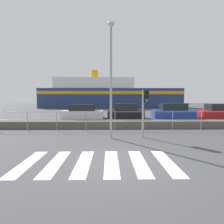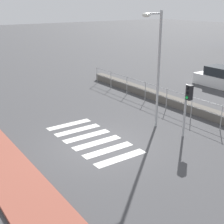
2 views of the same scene
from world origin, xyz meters
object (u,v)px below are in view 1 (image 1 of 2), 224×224
(ferry_boat, at_px, (107,95))
(parked_car_white, at_px, (83,112))
(streetlamp, at_px, (111,69))
(parked_car_black, at_px, (125,112))
(parked_car_red, at_px, (220,112))
(traffic_light_far, at_px, (145,103))
(parked_car_blue, at_px, (173,112))

(ferry_boat, distance_m, parked_car_white, 22.68)
(streetlamp, height_order, parked_car_black, streetlamp)
(streetlamp, distance_m, parked_car_red, 15.57)
(ferry_boat, relative_size, parked_car_black, 8.28)
(traffic_light_far, height_order, ferry_boat, ferry_boat)
(parked_car_white, bearing_deg, streetlamp, -73.16)
(traffic_light_far, bearing_deg, parked_car_black, 91.02)
(ferry_boat, distance_m, parked_car_blue, 23.68)
(ferry_boat, bearing_deg, streetlamp, -89.15)
(parked_car_black, height_order, parked_car_blue, parked_car_blue)
(streetlamp, relative_size, parked_car_red, 1.26)
(parked_car_red, bearing_deg, parked_car_black, -180.00)
(streetlamp, bearing_deg, parked_car_white, 106.84)
(ferry_boat, relative_size, parked_car_red, 7.00)
(parked_car_white, relative_size, parked_car_black, 1.13)
(parked_car_blue, bearing_deg, traffic_light_far, -117.98)
(parked_car_white, distance_m, parked_car_red, 14.78)
(streetlamp, distance_m, parked_car_blue, 12.14)
(parked_car_black, xyz_separation_m, parked_car_red, (10.20, 0.00, -0.02))
(traffic_light_far, distance_m, parked_car_blue, 10.59)
(parked_car_white, bearing_deg, traffic_light_far, -62.97)
(traffic_light_far, distance_m, ferry_boat, 31.83)
(ferry_boat, xyz_separation_m, parked_car_black, (2.13, -22.44, -2.20))
(parked_car_white, relative_size, parked_car_red, 0.96)
(traffic_light_far, relative_size, parked_car_white, 0.58)
(streetlamp, bearing_deg, parked_car_black, 80.32)
(parked_car_white, xyz_separation_m, parked_car_red, (14.78, 0.00, 0.03))
(ferry_boat, xyz_separation_m, parked_car_blue, (7.23, -22.44, -2.19))
(parked_car_black, distance_m, parked_car_red, 10.20)
(traffic_light_far, relative_size, ferry_boat, 0.08)
(streetlamp, bearing_deg, traffic_light_far, 11.63)
(ferry_boat, bearing_deg, parked_car_blue, -72.13)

